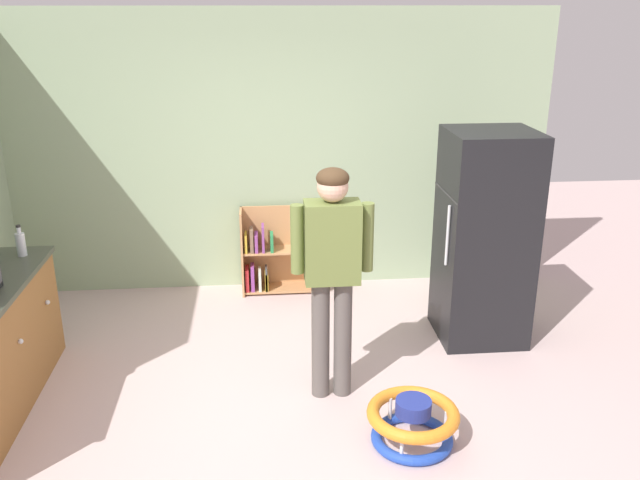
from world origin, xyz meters
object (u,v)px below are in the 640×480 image
object	(u,v)px
refrigerator	(485,238)
bookshelf	(276,255)
baby_walker	(413,422)
standing_person	(332,263)
clear_bottle	(21,243)

from	to	relation	value
refrigerator	bookshelf	world-z (taller)	refrigerator
bookshelf	baby_walker	distance (m)	2.71
bookshelf	standing_person	xyz separation A→B (m)	(0.34, -1.93, 0.67)
bookshelf	refrigerator	bearing A→B (deg)	-33.31
baby_walker	bookshelf	bearing A→B (deg)	107.42
refrigerator	baby_walker	world-z (taller)	refrigerator
refrigerator	standing_person	bearing A→B (deg)	-149.09
clear_bottle	baby_walker	bearing A→B (deg)	-25.93
standing_person	baby_walker	distance (m)	1.18
standing_person	baby_walker	xyz separation A→B (m)	(0.46, -0.64, -0.88)
standing_person	clear_bottle	size ratio (longest dim) A/B	6.94
bookshelf	standing_person	bearing A→B (deg)	-79.89
bookshelf	baby_walker	xyz separation A→B (m)	(0.81, -2.57, -0.21)
standing_person	clear_bottle	world-z (taller)	standing_person
bookshelf	clear_bottle	distance (m)	2.40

